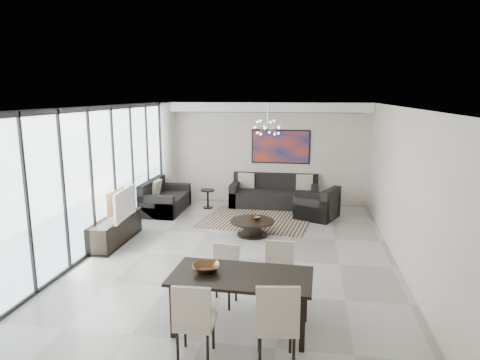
% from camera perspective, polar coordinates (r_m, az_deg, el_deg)
% --- Properties ---
extents(room_shell, '(6.00, 9.00, 2.90)m').
position_cam_1_polar(room_shell, '(7.96, 3.02, -0.85)').
color(room_shell, '#A8A39B').
rests_on(room_shell, ground).
extents(window_wall, '(0.37, 8.95, 2.90)m').
position_cam_1_polar(window_wall, '(8.93, -18.66, 0.03)').
color(window_wall, silver).
rests_on(window_wall, floor).
extents(soffit, '(5.98, 0.40, 0.26)m').
position_cam_1_polar(soffit, '(12.11, 3.10, 9.67)').
color(soffit, white).
rests_on(soffit, room_shell).
extents(painting, '(1.68, 0.04, 0.98)m').
position_cam_1_polar(painting, '(12.32, 5.45, 4.44)').
color(painting, red).
rests_on(painting, room_shell).
extents(chandelier, '(0.66, 0.66, 0.71)m').
position_cam_1_polar(chandelier, '(10.31, 3.68, 7.02)').
color(chandelier, silver).
rests_on(chandelier, room_shell).
extents(rug, '(2.89, 2.38, 0.01)m').
position_cam_1_polar(rug, '(10.87, 2.30, -5.33)').
color(rug, black).
rests_on(rug, floor).
extents(coffee_table, '(0.99, 0.99, 0.35)m').
position_cam_1_polar(coffee_table, '(9.69, 1.66, -6.26)').
color(coffee_table, black).
rests_on(coffee_table, floor).
extents(bowl_coffee, '(0.24, 0.24, 0.06)m').
position_cam_1_polar(bowl_coffee, '(9.70, 2.15, -5.11)').
color(bowl_coffee, brown).
rests_on(bowl_coffee, coffee_table).
extents(sofa_main, '(2.44, 1.00, 0.89)m').
position_cam_1_polar(sofa_main, '(12.18, 4.59, -2.08)').
color(sofa_main, black).
rests_on(sofa_main, floor).
extents(loveseat, '(0.95, 1.70, 0.85)m').
position_cam_1_polar(loveseat, '(11.79, -10.12, -2.74)').
color(loveseat, black).
rests_on(loveseat, floor).
extents(armchair, '(1.21, 1.24, 0.80)m').
position_cam_1_polar(armchair, '(11.15, 10.42, -3.65)').
color(armchair, black).
rests_on(armchair, floor).
extents(side_table, '(0.38, 0.38, 0.53)m').
position_cam_1_polar(side_table, '(11.93, -4.31, -2.10)').
color(side_table, black).
rests_on(side_table, floor).
extents(tv_console, '(0.50, 1.77, 0.55)m').
position_cam_1_polar(tv_console, '(9.59, -16.37, -6.42)').
color(tv_console, black).
rests_on(tv_console, floor).
extents(television, '(0.21, 1.11, 0.63)m').
position_cam_1_polar(television, '(9.33, -15.78, -3.09)').
color(television, gray).
rests_on(television, tv_console).
extents(dining_table, '(1.91, 1.00, 0.78)m').
position_cam_1_polar(dining_table, '(5.84, 0.16, -13.29)').
color(dining_table, black).
rests_on(dining_table, floor).
extents(dining_chair_sw, '(0.48, 0.48, 1.00)m').
position_cam_1_polar(dining_chair_sw, '(5.29, -6.21, -17.69)').
color(dining_chair_sw, '#C3B1A2').
rests_on(dining_chair_sw, floor).
extents(dining_chair_se, '(0.56, 0.56, 1.07)m').
position_cam_1_polar(dining_chair_se, '(5.14, 4.93, -18.01)').
color(dining_chair_se, '#C3B1A2').
rests_on(dining_chair_se, floor).
extents(dining_chair_nw, '(0.47, 0.47, 0.89)m').
position_cam_1_polar(dining_chair_nw, '(6.64, -2.10, -11.91)').
color(dining_chair_nw, '#C3B1A2').
rests_on(dining_chair_nw, floor).
extents(dining_chair_ne, '(0.44, 0.44, 0.94)m').
position_cam_1_polar(dining_chair_ne, '(6.65, 5.21, -11.63)').
color(dining_chair_ne, '#C3B1A2').
rests_on(dining_chair_ne, floor).
extents(bowl_dining, '(0.45, 0.45, 0.09)m').
position_cam_1_polar(bowl_dining, '(5.93, -4.53, -11.56)').
color(bowl_dining, brown).
rests_on(bowl_dining, dining_table).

